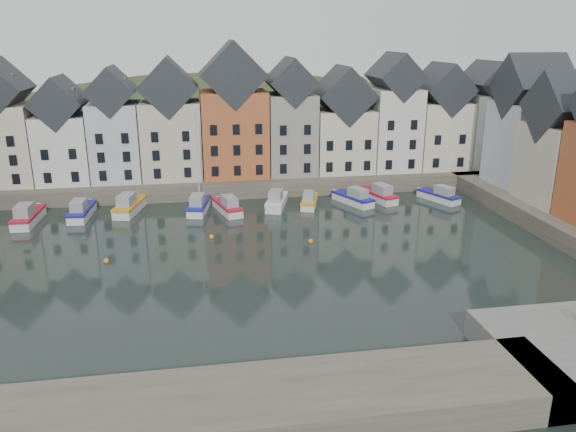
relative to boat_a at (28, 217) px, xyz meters
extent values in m
plane|color=black|center=(24.32, -16.39, -0.79)|extent=(260.00, 260.00, 0.00)
cube|color=#4F493D|center=(24.32, 13.61, 0.21)|extent=(90.00, 16.00, 2.00)
cube|color=#4F493D|center=(14.32, -38.39, 0.21)|extent=(50.00, 6.00, 2.00)
ellipsoid|color=#28381C|center=(24.32, 39.61, -18.79)|extent=(153.60, 70.40, 64.00)
sphere|color=black|center=(10.38, 34.54, 7.92)|extent=(5.77, 5.77, 5.77)
sphere|color=black|center=(49.18, 44.36, 7.33)|extent=(5.27, 5.27, 5.27)
sphere|color=black|center=(56.14, 37.81, 7.10)|extent=(5.07, 5.07, 5.07)
sphere|color=black|center=(38.59, 38.80, 7.03)|extent=(5.01, 5.01, 5.01)
sphere|color=black|center=(-13.35, 40.22, 5.79)|extent=(3.94, 3.94, 3.94)
sphere|color=black|center=(52.65, 43.86, 7.26)|extent=(5.21, 5.21, 5.21)
sphere|color=black|center=(26.31, 42.26, 7.54)|extent=(5.45, 5.45, 5.45)
sphere|color=black|center=(62.12, 31.92, 6.42)|extent=(4.49, 4.49, 4.49)
cube|color=beige|center=(-4.85, 11.61, 6.25)|extent=(7.67, 8.00, 10.07)
cube|color=silver|center=(2.42, 11.61, 5.52)|extent=(6.56, 8.00, 8.61)
cube|color=black|center=(2.42, 11.61, 11.45)|extent=(6.56, 8.16, 6.56)
cube|color=silver|center=(8.95, 11.61, 6.22)|extent=(6.20, 8.00, 10.02)
cube|color=black|center=(8.95, 11.61, 12.77)|extent=(6.20, 8.16, 6.20)
cube|color=beige|center=(16.05, 11.61, 6.25)|extent=(7.70, 8.00, 10.08)
cube|color=black|center=(16.05, 11.61, 13.20)|extent=(7.70, 8.16, 7.70)
cube|color=#B05A32|center=(24.39, 11.61, 6.86)|extent=(8.69, 8.00, 11.28)
cube|color=black|center=(24.39, 11.61, 14.65)|extent=(8.69, 8.16, 8.69)
cube|color=gray|center=(32.10, 11.61, 6.61)|extent=(6.43, 8.00, 10.78)
cube|color=black|center=(32.10, 11.61, 13.59)|extent=(6.43, 8.16, 6.43)
cube|color=beige|center=(39.40, 11.61, 5.49)|extent=(7.88, 8.00, 8.56)
cube|color=black|center=(39.40, 11.61, 11.72)|extent=(7.88, 8.16, 7.88)
cube|color=silver|center=(46.74, 11.61, 6.85)|extent=(6.50, 8.00, 11.27)
cube|color=black|center=(46.74, 11.61, 14.09)|extent=(6.50, 8.16, 6.50)
cube|color=beige|center=(53.75, 11.61, 5.88)|extent=(7.23, 8.00, 9.32)
cube|color=black|center=(53.75, 11.61, 12.33)|extent=(7.23, 8.16, 7.23)
cube|color=silver|center=(60.60, 11.61, 6.37)|extent=(6.18, 8.00, 10.32)
cube|color=black|center=(60.60, 11.61, 13.06)|extent=(6.18, 8.16, 6.18)
cube|color=silver|center=(60.32, -0.13, 6.40)|extent=(7.47, 8.00, 10.38)
cube|color=black|center=(60.32, -0.13, 13.57)|extent=(7.62, 8.00, 8.00)
cube|color=beige|center=(60.32, -8.13, 5.66)|extent=(8.14, 8.00, 8.89)
cube|color=black|center=(60.32, -8.13, 12.08)|extent=(8.30, 8.00, 8.00)
sphere|color=orange|center=(20.32, -8.39, -0.64)|extent=(0.50, 0.50, 0.50)
sphere|color=orange|center=(30.32, -11.39, -0.64)|extent=(0.50, 0.50, 0.50)
sphere|color=orange|center=(10.32, -13.39, -0.64)|extent=(0.50, 0.50, 0.50)
cube|color=silver|center=(0.01, 0.22, -0.39)|extent=(2.28, 6.81, 1.24)
cube|color=#B11931|center=(0.01, 0.22, 0.28)|extent=(2.40, 6.95, 0.28)
cube|color=gray|center=(-0.03, -0.79, 0.96)|extent=(1.68, 2.76, 1.35)
cube|color=silver|center=(5.61, 1.46, -0.41)|extent=(2.35, 6.54, 1.18)
cube|color=navy|center=(5.61, 1.46, 0.23)|extent=(2.47, 6.67, 0.27)
cube|color=gray|center=(5.55, 0.50, 0.87)|extent=(1.67, 2.66, 1.28)
cube|color=silver|center=(10.98, 2.55, -0.39)|extent=(3.54, 7.13, 1.25)
cube|color=orange|center=(10.98, 2.55, 0.30)|extent=(3.69, 7.29, 0.29)
cube|color=gray|center=(10.75, 1.55, 0.98)|extent=(2.17, 3.03, 1.37)
cube|color=silver|center=(19.18, 1.51, -0.42)|extent=(3.03, 6.59, 1.16)
cube|color=navy|center=(19.18, 1.51, 0.22)|extent=(3.16, 6.74, 0.26)
cube|color=gray|center=(19.00, 0.58, 0.86)|extent=(1.92, 2.77, 1.27)
cylinder|color=silver|center=(19.29, 2.14, 5.57)|extent=(0.15, 0.15, 11.65)
cube|color=silver|center=(22.54, 0.53, -0.43)|extent=(3.39, 6.41, 1.13)
cube|color=#B11931|center=(22.54, 0.53, 0.19)|extent=(3.52, 6.55, 0.26)
cube|color=gray|center=(22.78, -0.35, 0.80)|extent=(2.03, 2.75, 1.23)
cube|color=silver|center=(28.73, 1.73, -0.41)|extent=(3.69, 6.75, 1.18)
cube|color=silver|center=(28.73, 1.73, 0.24)|extent=(3.83, 6.90, 0.27)
cube|color=gray|center=(28.45, 0.80, 0.88)|extent=(2.18, 2.91, 1.29)
cube|color=silver|center=(32.79, 1.50, -0.46)|extent=(3.15, 5.80, 1.02)
cube|color=orange|center=(32.79, 1.50, 0.09)|extent=(3.27, 5.93, 0.23)
cube|color=gray|center=(32.56, 0.70, 0.65)|extent=(1.86, 2.50, 1.11)
cube|color=silver|center=(38.41, 1.51, -0.43)|extent=(4.26, 6.39, 1.13)
cube|color=navy|center=(38.41, 1.51, 0.19)|extent=(4.40, 6.55, 0.26)
cube|color=gray|center=(38.79, 0.66, 0.81)|extent=(2.34, 2.85, 1.24)
cube|color=silver|center=(41.95, 2.50, -0.41)|extent=(3.82, 6.70, 1.18)
cube|color=#B11931|center=(41.95, 2.50, 0.23)|extent=(3.96, 6.85, 0.27)
cube|color=gray|center=(42.24, 1.58, 0.87)|extent=(2.22, 2.90, 1.28)
cube|color=silver|center=(49.65, 0.96, -0.45)|extent=(4.00, 6.05, 1.07)
cube|color=navy|center=(49.65, 0.96, 0.14)|extent=(4.13, 6.20, 0.24)
cube|color=gray|center=(50.01, 0.16, 0.72)|extent=(2.20, 2.69, 1.17)
camera|label=1|loc=(19.12, -64.24, 19.67)|focal=35.00mm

